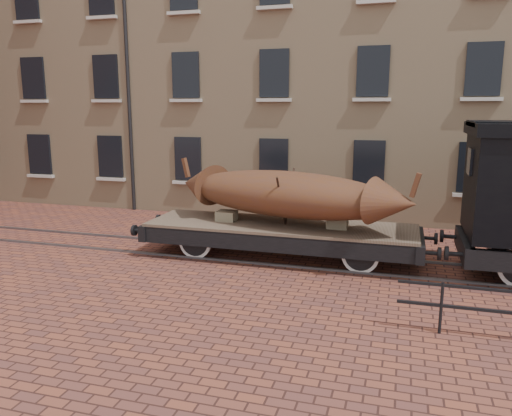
# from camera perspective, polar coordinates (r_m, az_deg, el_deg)

# --- Properties ---
(ground) EXTENTS (90.00, 90.00, 0.00)m
(ground) POSITION_cam_1_polar(r_m,az_deg,el_deg) (13.97, 6.85, -6.05)
(ground) COLOR brown
(warehouse_cream) EXTENTS (40.00, 10.19, 14.00)m
(warehouse_cream) POSITION_cam_1_polar(r_m,az_deg,el_deg) (23.34, 19.36, 17.73)
(warehouse_cream) COLOR #D2AF85
(warehouse_cream) RESTS_ON ground
(rail_track) EXTENTS (30.00, 1.52, 0.06)m
(rail_track) POSITION_cam_1_polar(r_m,az_deg,el_deg) (13.96, 6.85, -5.94)
(rail_track) COLOR #59595E
(rail_track) RESTS_ON ground
(flatcar_wagon) EXTENTS (8.39, 2.28, 1.27)m
(flatcar_wagon) POSITION_cam_1_polar(r_m,az_deg,el_deg) (13.95, 2.78, -2.64)
(flatcar_wagon) COLOR brown
(flatcar_wagon) RESTS_ON ground
(iron_boat) EXTENTS (7.12, 3.45, 1.69)m
(iron_boat) POSITION_cam_1_polar(r_m,az_deg,el_deg) (13.70, 3.42, 1.64)
(iron_boat) COLOR #532D15
(iron_boat) RESTS_ON flatcar_wagon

